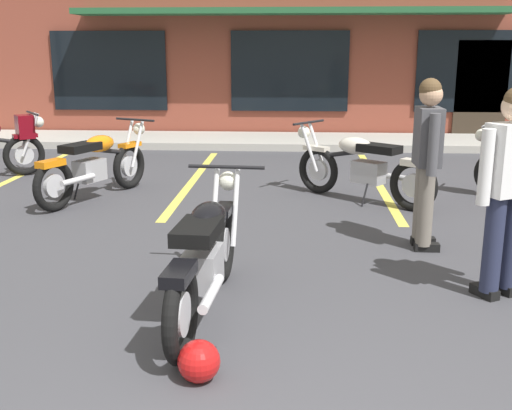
# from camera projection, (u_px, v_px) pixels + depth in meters

# --- Properties ---
(ground_plane) EXTENTS (80.00, 80.00, 0.00)m
(ground_plane) POSITION_uv_depth(u_px,v_px,m) (277.00, 264.00, 5.75)
(ground_plane) COLOR #3D3D42
(sidewalk_kerb) EXTENTS (22.00, 1.80, 0.14)m
(sidewalk_kerb) POSITION_uv_depth(u_px,v_px,m) (288.00, 141.00, 12.81)
(sidewalk_kerb) COLOR #A8A59E
(sidewalk_kerb) RESTS_ON ground_plane
(brick_storefront_building) EXTENTS (14.84, 6.78, 3.47)m
(brick_storefront_building) POSITION_uv_depth(u_px,v_px,m) (291.00, 56.00, 16.14)
(brick_storefront_building) COLOR brown
(brick_storefront_building) RESTS_ON ground_plane
(painted_stall_lines) EXTENTS (8.42, 4.80, 0.01)m
(painted_stall_lines) POSITION_uv_depth(u_px,v_px,m) (285.00, 181.00, 9.34)
(painted_stall_lines) COLOR #DBCC4C
(painted_stall_lines) RESTS_ON ground_plane
(motorcycle_foreground_classic) EXTENTS (0.66, 2.11, 0.98)m
(motorcycle_foreground_classic) POSITION_uv_depth(u_px,v_px,m) (206.00, 255.00, 4.58)
(motorcycle_foreground_classic) COLOR black
(motorcycle_foreground_classic) RESTS_ON ground_plane
(motorcycle_red_sportbike) EXTENTS (1.77, 1.52, 0.98)m
(motorcycle_red_sportbike) POSITION_uv_depth(u_px,v_px,m) (362.00, 166.00, 7.99)
(motorcycle_red_sportbike) COLOR black
(motorcycle_red_sportbike) RESTS_ON ground_plane
(motorcycle_blue_standard) EXTENTS (1.14, 1.98, 0.98)m
(motorcycle_blue_standard) POSITION_uv_depth(u_px,v_px,m) (95.00, 164.00, 8.13)
(motorcycle_blue_standard) COLOR black
(motorcycle_blue_standard) RESTS_ON ground_plane
(person_in_black_shirt) EXTENTS (0.57, 0.40, 1.68)m
(person_in_black_shirt) POSITION_uv_depth(u_px,v_px,m) (509.00, 181.00, 4.78)
(person_in_black_shirt) COLOR black
(person_in_black_shirt) RESTS_ON ground_plane
(person_by_back_row) EXTENTS (0.28, 0.60, 1.68)m
(person_by_back_row) POSITION_uv_depth(u_px,v_px,m) (427.00, 154.00, 5.99)
(person_by_back_row) COLOR black
(person_by_back_row) RESTS_ON ground_plane
(helmet_on_pavement) EXTENTS (0.26, 0.26, 0.26)m
(helmet_on_pavement) POSITION_uv_depth(u_px,v_px,m) (199.00, 361.00, 3.71)
(helmet_on_pavement) COLOR #B71414
(helmet_on_pavement) RESTS_ON ground_plane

